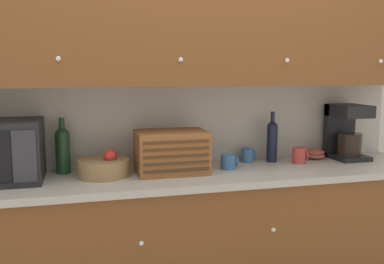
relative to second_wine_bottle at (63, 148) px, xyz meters
The scene contains 13 objects.
wall_back 0.81m from the second_wine_bottle, 11.15° to the left, with size 5.40×0.06×2.60m.
counter_unit 1.00m from the second_wine_bottle, 12.56° to the right, with size 3.02×0.61×0.93m.
backsplash_panel 0.78m from the second_wine_bottle, ahead, with size 3.00×0.01×0.51m.
upper_cabinets 1.22m from the second_wine_bottle, ahead, with size 3.00×0.40×0.84m.
second_wine_bottle is the anchor object (origin of this frame).
fruit_basket 0.28m from the second_wine_bottle, 31.44° to the right, with size 0.30×0.30×0.16m.
bread_box 0.64m from the second_wine_bottle, 13.31° to the right, with size 0.41×0.29×0.25m.
mug 1.00m from the second_wine_bottle, ahead, with size 0.10×0.09×0.09m.
mug_patterned_third 1.18m from the second_wine_bottle, ahead, with size 0.09×0.08×0.09m.
wine_bottle 1.34m from the second_wine_bottle, ahead, with size 0.07×0.07×0.34m.
mug_blue_second 1.49m from the second_wine_bottle, ahead, with size 0.10×0.09×0.10m.
bowl_stack_on_counter 1.67m from the second_wine_bottle, ahead, with size 0.15×0.15×0.07m.
coffee_maker 1.88m from the second_wine_bottle, ahead, with size 0.22×0.27×0.37m.
Camera 1 is at (-0.66, -2.71, 1.53)m, focal length 40.00 mm.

